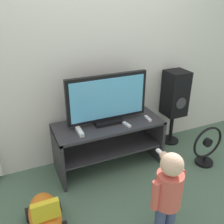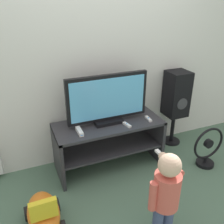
% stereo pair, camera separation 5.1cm
% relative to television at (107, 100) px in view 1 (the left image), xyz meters
% --- Properties ---
extents(ground_plane, '(16.00, 16.00, 0.00)m').
position_rel_television_xyz_m(ground_plane, '(0.00, -0.27, -0.85)').
color(ground_plane, '#4C6B56').
extents(wall_back, '(10.00, 0.06, 2.60)m').
position_rel_television_xyz_m(wall_back, '(0.00, 0.31, 0.45)').
color(wall_back, silver).
rests_on(wall_back, ground_plane).
extents(tv_stand, '(1.23, 0.50, 0.57)m').
position_rel_television_xyz_m(tv_stand, '(0.00, -0.02, -0.47)').
color(tv_stand, '#2D2D33').
rests_on(tv_stand, ground_plane).
extents(television, '(0.92, 0.20, 0.55)m').
position_rel_television_xyz_m(television, '(0.00, 0.00, 0.00)').
color(television, black).
rests_on(television, tv_stand).
extents(game_console, '(0.05, 0.18, 0.04)m').
position_rel_television_xyz_m(game_console, '(-0.36, -0.12, -0.25)').
color(game_console, white).
rests_on(game_console, tv_stand).
extents(remote_primary, '(0.04, 0.13, 0.03)m').
position_rel_television_xyz_m(remote_primary, '(0.46, -0.12, -0.26)').
color(remote_primary, white).
rests_on(remote_primary, tv_stand).
extents(remote_secondary, '(0.06, 0.13, 0.03)m').
position_rel_television_xyz_m(remote_secondary, '(0.16, -0.15, -0.26)').
color(remote_secondary, white).
rests_on(remote_secondary, tv_stand).
extents(child, '(0.32, 0.47, 0.83)m').
position_rel_television_xyz_m(child, '(0.05, -1.10, -0.36)').
color(child, '#3F4C72').
rests_on(child, ground_plane).
extents(speaker_tower, '(0.27, 0.28, 1.02)m').
position_rel_television_xyz_m(speaker_tower, '(1.01, 0.12, -0.15)').
color(speaker_tower, black).
rests_on(speaker_tower, ground_plane).
extents(floor_fan, '(0.41, 0.21, 0.51)m').
position_rel_television_xyz_m(floor_fan, '(1.08, -0.47, -0.62)').
color(floor_fan, black).
rests_on(floor_fan, ground_plane).
extents(ride_on_toy, '(0.32, 0.51, 0.42)m').
position_rel_television_xyz_m(ride_on_toy, '(-0.86, -0.64, -0.68)').
color(ride_on_toy, orange).
rests_on(ride_on_toy, ground_plane).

